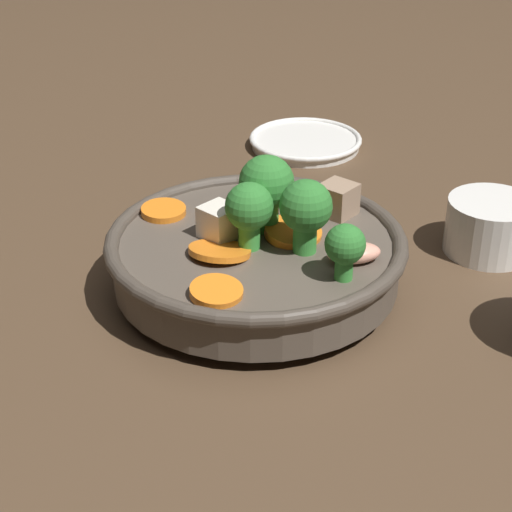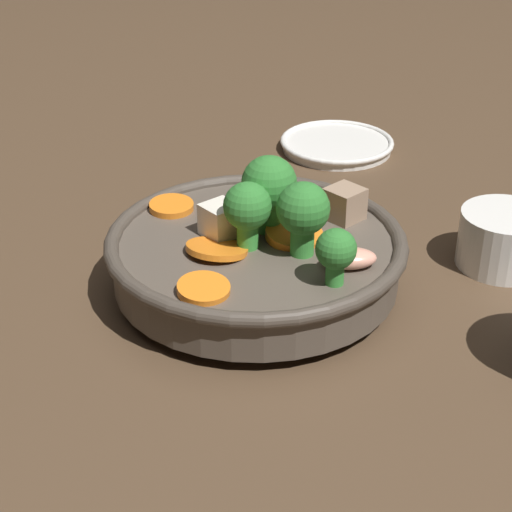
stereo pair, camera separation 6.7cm
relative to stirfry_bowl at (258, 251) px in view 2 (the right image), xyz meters
The scene contains 4 objects.
ground_plane 0.04m from the stirfry_bowl, behind, with size 3.00×3.00×0.00m, color #4C3826.
stirfry_bowl is the anchor object (origin of this frame).
side_saucer 0.31m from the stirfry_bowl, 104.49° to the left, with size 0.13×0.13×0.01m.
tea_cup 0.21m from the stirfry_bowl, 42.51° to the left, with size 0.08×0.08×0.05m.
Camera 2 is at (0.30, -0.50, 0.36)m, focal length 60.00 mm.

